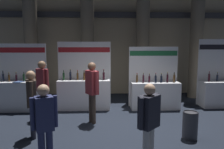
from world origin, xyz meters
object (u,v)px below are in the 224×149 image
object	(u,v)px
exhibitor_booth_0	(18,93)
exhibitor_booth_2	(155,93)
visitor_5	(43,85)
visitor_2	(32,99)
visitor_6	(149,118)
visitor_4	(92,87)
trash_bin	(190,125)
exhibitor_booth_3	(220,90)
visitor_0	(45,121)
exhibitor_booth_1	(84,91)

from	to	relation	value
exhibitor_booth_0	exhibitor_booth_2	xyz separation A→B (m)	(4.85, 0.01, -0.04)
exhibitor_booth_0	visitor_5	bearing A→B (deg)	-41.79
exhibitor_booth_2	visitor_2	size ratio (longest dim) A/B	1.33
visitor_5	visitor_6	distance (m)	3.90
exhibitor_booth_2	visitor_4	xyz separation A→B (m)	(-2.19, -1.44, 0.50)
visitor_2	trash_bin	bearing A→B (deg)	-110.93
visitor_4	visitor_6	distance (m)	2.69
trash_bin	visitor_5	bearing A→B (deg)	157.58
exhibitor_booth_0	visitor_4	world-z (taller)	exhibitor_booth_0
exhibitor_booth_3	visitor_0	distance (m)	6.77
visitor_0	visitor_4	xyz separation A→B (m)	(0.74, 2.48, 0.14)
exhibitor_booth_2	trash_bin	world-z (taller)	exhibitor_booth_2
exhibitor_booth_3	visitor_2	bearing A→B (deg)	-157.12
visitor_4	visitor_6	world-z (taller)	visitor_4
exhibitor_booth_3	exhibitor_booth_2	bearing A→B (deg)	-177.02
visitor_5	visitor_6	bearing A→B (deg)	-13.62
trash_bin	visitor_2	xyz separation A→B (m)	(-3.85, 0.22, 0.65)
visitor_2	visitor_5	xyz separation A→B (m)	(-0.11, 1.42, 0.08)
exhibitor_booth_2	exhibitor_booth_3	bearing A→B (deg)	2.98
exhibitor_booth_0	visitor_2	xyz separation A→B (m)	(1.24, -2.43, 0.38)
visitor_0	visitor_5	bearing A→B (deg)	81.80
exhibitor_booth_2	visitor_6	bearing A→B (deg)	-105.11
visitor_6	exhibitor_booth_2	bearing A→B (deg)	29.79
visitor_0	exhibitor_booth_3	bearing A→B (deg)	13.34
visitor_2	visitor_6	world-z (taller)	visitor_2
exhibitor_booth_1	visitor_2	bearing A→B (deg)	-112.81
trash_bin	visitor_2	world-z (taller)	visitor_2
visitor_2	visitor_5	distance (m)	1.42
exhibitor_booth_3	visitor_6	world-z (taller)	exhibitor_booth_3
exhibitor_booth_1	visitor_2	world-z (taller)	exhibitor_booth_1
exhibitor_booth_0	visitor_0	xyz separation A→B (m)	(1.92, -3.91, 0.32)
exhibitor_booth_1	visitor_2	distance (m)	2.77
exhibitor_booth_2	visitor_0	xyz separation A→B (m)	(-2.93, -3.92, 0.36)
exhibitor_booth_1	visitor_2	size ratio (longest dim) A/B	1.44
exhibitor_booth_1	exhibitor_booth_2	size ratio (longest dim) A/B	1.08
exhibitor_booth_0	visitor_2	size ratio (longest dim) A/B	1.40
trash_bin	visitor_0	bearing A→B (deg)	-158.35
exhibitor_booth_2	visitor_5	world-z (taller)	exhibitor_booth_2
exhibitor_booth_0	trash_bin	world-z (taller)	exhibitor_booth_0
exhibitor_booth_2	visitor_2	distance (m)	4.38
exhibitor_booth_3	visitor_2	distance (m)	6.63
exhibitor_booth_1	visitor_0	size ratio (longest dim) A/B	1.50
exhibitor_booth_1	exhibitor_booth_3	bearing A→B (deg)	0.41
exhibitor_booth_3	visitor_6	xyz separation A→B (m)	(-3.53, -3.99, 0.34)
exhibitor_booth_3	visitor_5	xyz separation A→B (m)	(-6.20, -1.15, 0.46)
trash_bin	visitor_4	size ratio (longest dim) A/B	0.38
exhibitor_booth_2	visitor_6	size ratio (longest dim) A/B	1.40
exhibitor_booth_0	exhibitor_booth_3	xyz separation A→B (m)	(7.34, 0.14, -0.01)
exhibitor_booth_0	exhibitor_booth_3	size ratio (longest dim) A/B	0.93
visitor_0	visitor_5	world-z (taller)	visitor_5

